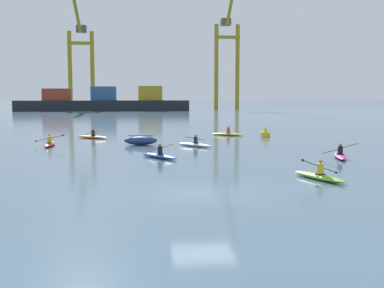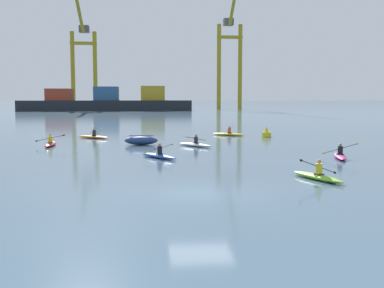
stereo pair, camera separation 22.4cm
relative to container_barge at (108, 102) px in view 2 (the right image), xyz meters
name	(u,v)px [view 2 (the right image)]	position (x,y,z in m)	size (l,w,h in m)	color
ground_plane	(201,193)	(11.66, -112.07, -2.22)	(800.00, 800.00, 0.00)	#425B70
container_barge	(108,102)	(0.00, 0.00, 0.00)	(44.71, 11.95, 6.54)	#1E2328
gantry_crane_west	(84,56)	(-7.47, 11.90, 13.19)	(7.58, 17.21, 29.56)	olive
gantry_crane_west_mid	(230,50)	(34.87, 9.20, 14.96)	(7.49, 17.32, 36.52)	olive
capsized_dinghy	(141,140)	(9.26, -92.87, -1.87)	(2.66, 1.26, 0.76)	navy
channel_buoy	(266,133)	(20.97, -86.60, -1.86)	(0.90, 0.90, 1.00)	yellow
kayak_magenta	(340,156)	(21.51, -102.35, -2.05)	(2.13, 3.43, 1.01)	#C13384
kayak_lime	(318,176)	(17.37, -109.59, -2.05)	(2.07, 3.40, 1.04)	#7ABC2D
kayak_orange	(93,137)	(4.91, -86.57, -2.05)	(3.15, 2.40, 0.95)	orange
kayak_white	(195,144)	(13.36, -94.51, -2.05)	(2.66, 2.98, 0.95)	silver
kayak_red	(51,144)	(2.29, -92.94, -2.05)	(2.25, 3.40, 0.95)	red
kayak_yellow	(229,134)	(17.71, -84.68, -2.05)	(3.16, 2.39, 1.02)	yellow
kayak_blue	(159,155)	(10.37, -101.13, -2.05)	(2.42, 3.14, 0.95)	#2856B2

